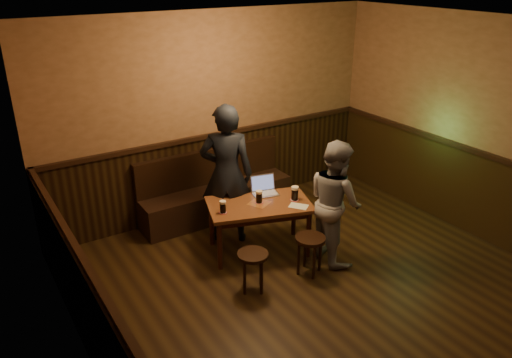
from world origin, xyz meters
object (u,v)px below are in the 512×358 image
object	(u,v)px
stool_left	(253,261)
pint_left	(223,207)
pub_table	(259,210)
person_suit	(227,174)
person_grey	(335,201)
stool_right	(310,244)
laptop	(264,189)
bench	(215,195)
pint_mid	(259,197)
pint_right	(295,193)

from	to	relation	value
stool_left	pint_left	size ratio (longest dim) A/B	3.00
pub_table	person_suit	bearing A→B (deg)	127.49
person_grey	pint_left	bearing A→B (deg)	71.58
stool_right	pint_left	bearing A→B (deg)	134.12
pub_table	laptop	distance (m)	0.33
bench	stool_right	size ratio (longest dim) A/B	4.66
person_suit	bench	bearing A→B (deg)	-71.43
bench	pint_mid	bearing A→B (deg)	-89.67
pub_table	pint_right	distance (m)	0.48
stool_left	pint_mid	size ratio (longest dim) A/B	2.86
pub_table	pint_right	world-z (taller)	pint_right
stool_left	stool_right	world-z (taller)	stool_right
pub_table	stool_right	distance (m)	0.78
pint_mid	pint_right	world-z (taller)	pint_right
stool_right	pint_mid	bearing A→B (deg)	106.75
stool_right	person_grey	world-z (taller)	person_grey
bench	pub_table	world-z (taller)	bench
pint_mid	laptop	distance (m)	0.29
bench	pint_mid	xyz separation A→B (m)	(0.01, -1.13, 0.43)
bench	pint_mid	distance (m)	1.21
stool_left	person_suit	size ratio (longest dim) A/B	0.25
pub_table	stool_left	size ratio (longest dim) A/B	3.03
pint_left	person_suit	size ratio (longest dim) A/B	0.08
stool_right	bench	bearing A→B (deg)	96.98
stool_right	pint_right	xyz separation A→B (m)	(0.19, 0.57, 0.37)
stool_left	laptop	distance (m)	1.16
pint_mid	person_suit	world-z (taller)	person_suit
pub_table	person_suit	distance (m)	0.61
laptop	pub_table	bearing A→B (deg)	-121.00
pint_mid	pint_right	size ratio (longest dim) A/B	0.90
stool_left	pint_right	size ratio (longest dim) A/B	2.56
stool_left	laptop	size ratio (longest dim) A/B	1.26
pint_mid	laptop	bearing A→B (deg)	44.08
stool_left	pint_mid	xyz separation A→B (m)	(0.50, 0.66, 0.37)
person_grey	pint_mid	bearing A→B (deg)	57.16
pint_left	person_grey	world-z (taller)	person_grey
stool_left	person_grey	bearing A→B (deg)	2.41
stool_right	person_grey	bearing A→B (deg)	15.90
pint_mid	laptop	size ratio (longest dim) A/B	0.44
pint_right	person_suit	distance (m)	0.89
pint_right	stool_right	bearing A→B (deg)	-108.51
stool_right	person_grey	xyz separation A→B (m)	(0.45, 0.13, 0.38)
pint_right	laptop	distance (m)	0.42
person_grey	pub_table	bearing A→B (deg)	58.02
stool_left	pint_right	xyz separation A→B (m)	(0.91, 0.49, 0.38)
pub_table	stool_left	distance (m)	0.84
pint_left	stool_right	bearing A→B (deg)	-45.88
person_grey	pint_right	bearing A→B (deg)	40.00
pint_mid	person_grey	distance (m)	0.91
stool_left	pint_right	distance (m)	1.10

